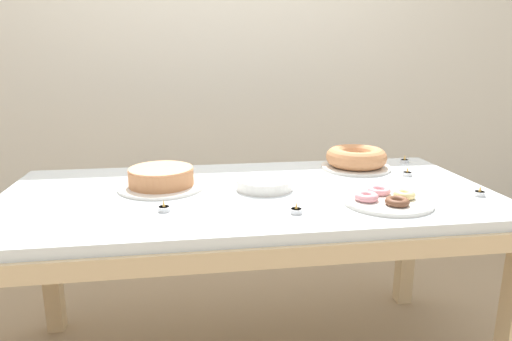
# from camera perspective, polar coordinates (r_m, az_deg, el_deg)

# --- Properties ---
(wall_back) EXTENTS (8.00, 0.10, 2.60)m
(wall_back) POSITION_cam_1_polar(r_m,az_deg,el_deg) (3.06, -4.73, 15.77)
(wall_back) COLOR silver
(wall_back) RESTS_ON ground
(dining_table) EXTENTS (1.80, 0.88, 0.74)m
(dining_table) POSITION_cam_1_polar(r_m,az_deg,el_deg) (1.70, -0.91, -5.30)
(dining_table) COLOR silver
(dining_table) RESTS_ON ground
(cake_chocolate_round) EXTENTS (0.32, 0.32, 0.08)m
(cake_chocolate_round) POSITION_cam_1_polar(r_m,az_deg,el_deg) (1.73, -11.75, -1.03)
(cake_chocolate_round) COLOR silver
(cake_chocolate_round) RESTS_ON dining_table
(cake_golden_bundt) EXTENTS (0.30, 0.30, 0.09)m
(cake_golden_bundt) POSITION_cam_1_polar(r_m,az_deg,el_deg) (2.03, 12.41, 1.45)
(cake_golden_bundt) COLOR silver
(cake_golden_bundt) RESTS_ON dining_table
(pastry_platter) EXTENTS (0.30, 0.30, 0.04)m
(pastry_platter) POSITION_cam_1_polar(r_m,az_deg,el_deg) (1.59, 16.03, -3.48)
(pastry_platter) COLOR silver
(pastry_platter) RESTS_ON dining_table
(plate_stack) EXTENTS (0.21, 0.21, 0.04)m
(plate_stack) POSITION_cam_1_polar(r_m,az_deg,el_deg) (1.69, 1.06, -1.65)
(plate_stack) COLOR silver
(plate_stack) RESTS_ON dining_table
(tealight_near_cakes) EXTENTS (0.04, 0.04, 0.04)m
(tealight_near_cakes) POSITION_cam_1_polar(r_m,az_deg,el_deg) (1.79, 26.16, -2.54)
(tealight_near_cakes) COLOR silver
(tealight_near_cakes) RESTS_ON dining_table
(tealight_centre) EXTENTS (0.04, 0.04, 0.04)m
(tealight_centre) POSITION_cam_1_polar(r_m,az_deg,el_deg) (1.48, -11.44, -4.65)
(tealight_centre) COLOR silver
(tealight_centre) RESTS_ON dining_table
(tealight_left_edge) EXTENTS (0.04, 0.04, 0.04)m
(tealight_left_edge) POSITION_cam_1_polar(r_m,az_deg,el_deg) (1.44, 5.05, -4.99)
(tealight_left_edge) COLOR silver
(tealight_left_edge) RESTS_ON dining_table
(tealight_near_front) EXTENTS (0.04, 0.04, 0.04)m
(tealight_near_front) POSITION_cam_1_polar(r_m,az_deg,el_deg) (1.97, 18.38, -0.36)
(tealight_near_front) COLOR silver
(tealight_near_front) RESTS_ON dining_table
(tealight_right_edge) EXTENTS (0.04, 0.04, 0.04)m
(tealight_right_edge) POSITION_cam_1_polar(r_m,az_deg,el_deg) (2.20, 18.07, 1.16)
(tealight_right_edge) COLOR silver
(tealight_right_edge) RESTS_ON dining_table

